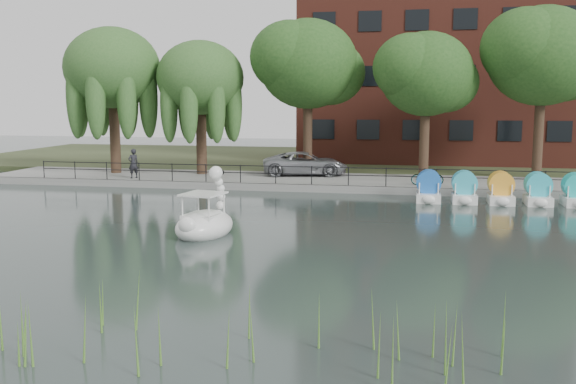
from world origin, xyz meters
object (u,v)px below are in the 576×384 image
(bicycle, at_px, (427,176))
(pedestrian, at_px, (133,161))
(swan_boat, at_px, (205,220))
(minivan, at_px, (305,162))

(bicycle, bearing_deg, pedestrian, 89.50)
(pedestrian, bearing_deg, bicycle, 129.66)
(pedestrian, height_order, swan_boat, swan_boat)
(minivan, bearing_deg, bicycle, -124.35)
(bicycle, relative_size, pedestrian, 0.87)
(minivan, bearing_deg, swan_boat, 166.21)
(pedestrian, bearing_deg, swan_boat, 73.50)
(minivan, height_order, bicycle, minivan)
(minivan, bearing_deg, pedestrian, 99.18)
(bicycle, bearing_deg, swan_boat, 146.21)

